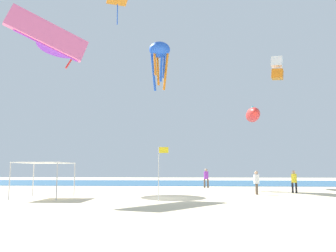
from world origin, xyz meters
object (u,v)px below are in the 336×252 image
at_px(kite_inflatable_red, 253,115).
at_px(kite_octopus_blue, 160,52).
at_px(person_leftmost, 256,181).
at_px(person_central, 206,177).
at_px(kite_diamond_orange, 118,0).
at_px(kite_parafoil_pink, 48,35).
at_px(kite_box_white, 277,68).
at_px(canopy_tent, 45,164).
at_px(person_near_tent, 294,180).
at_px(banner_flag, 160,168).
at_px(kite_delta_purple, 61,44).

height_order(kite_inflatable_red, kite_octopus_blue, kite_octopus_blue).
distance_m(person_leftmost, kite_octopus_blue, 19.84).
bearing_deg(kite_octopus_blue, person_leftmost, -104.26).
relative_size(person_central, kite_diamond_orange, 0.52).
distance_m(kite_parafoil_pink, kite_box_white, 28.79).
relative_size(canopy_tent, person_near_tent, 1.81).
bearing_deg(canopy_tent, kite_parafoil_pink, 116.55).
bearing_deg(kite_diamond_orange, person_leftmost, 111.93).
bearing_deg(canopy_tent, person_near_tent, 18.30).
distance_m(person_near_tent, banner_flag, 12.38).
bearing_deg(kite_delta_purple, kite_diamond_orange, -86.76).
relative_size(person_leftmost, kite_delta_purple, 0.27).
bearing_deg(kite_box_white, person_near_tent, -171.31).
height_order(banner_flag, kite_octopus_blue, kite_octopus_blue).
distance_m(person_central, kite_diamond_orange, 24.91).
bearing_deg(kite_diamond_orange, canopy_tent, 66.07).
bearing_deg(canopy_tent, kite_box_white, 46.20).
relative_size(person_central, kite_octopus_blue, 0.34).
height_order(person_near_tent, kite_inflatable_red, kite_inflatable_red).
relative_size(person_central, banner_flag, 0.61).
xyz_separation_m(banner_flag, kite_parafoil_pink, (-9.87, 6.01, 10.95)).
relative_size(kite_parafoil_pink, kite_box_white, 2.01).
distance_m(person_near_tent, kite_parafoil_pink, 23.08).
relative_size(person_near_tent, kite_diamond_orange, 0.47).
distance_m(person_near_tent, kite_delta_purple, 25.06).
bearing_deg(canopy_tent, person_central, 49.56).
height_order(canopy_tent, person_near_tent, canopy_tent).
bearing_deg(canopy_tent, kite_delta_purple, 108.34).
distance_m(kite_inflatable_red, kite_box_white, 11.01).
distance_m(canopy_tent, person_central, 17.04).
bearing_deg(kite_inflatable_red, person_near_tent, 13.66).
bearing_deg(kite_octopus_blue, kite_diamond_orange, 102.88).
height_order(person_central, kite_diamond_orange, kite_diamond_orange).
bearing_deg(person_leftmost, kite_delta_purple, -106.20).
distance_m(person_central, kite_inflatable_red, 8.49).
relative_size(kite_inflatable_red, kite_octopus_blue, 0.89).
relative_size(person_near_tent, person_central, 0.92).
xyz_separation_m(kite_diamond_orange, kite_box_white, (20.31, 3.46, -8.22)).
bearing_deg(kite_parafoil_pink, kite_inflatable_red, -0.42).
distance_m(kite_diamond_orange, kite_box_white, 22.18).
bearing_deg(kite_parafoil_pink, kite_octopus_blue, 23.30).
bearing_deg(kite_inflatable_red, kite_diamond_orange, -97.65).
relative_size(banner_flag, kite_inflatable_red, 0.63).
bearing_deg(kite_delta_purple, kite_parafoil_pink, 129.52).
relative_size(kite_octopus_blue, kite_box_white, 1.88).
distance_m(person_near_tent, kite_octopus_blue, 20.51).
bearing_deg(kite_inflatable_red, kite_delta_purple, -71.72).
xyz_separation_m(person_central, kite_delta_purple, (-14.36, -2.89, 13.09)).
height_order(kite_octopus_blue, kite_box_white, kite_box_white).
bearing_deg(person_near_tent, kite_delta_purple, 155.02).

